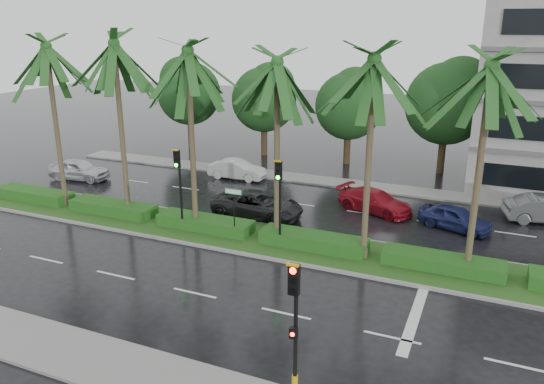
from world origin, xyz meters
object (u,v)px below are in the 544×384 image
at_px(signal_near, 295,326).
at_px(car_white, 237,170).
at_px(car_darkgrey, 258,205).
at_px(car_blue, 455,218).
at_px(signal_median_left, 179,178).
at_px(street_sign, 234,201).
at_px(car_red, 375,201).
at_px(car_silver, 79,170).

height_order(signal_near, car_white, signal_near).
relative_size(signal_near, car_white, 1.08).
relative_size(car_darkgrey, car_blue, 1.36).
bearing_deg(signal_near, signal_median_left, 135.91).
xyz_separation_m(street_sign, car_red, (5.50, 7.02, -1.47)).
xyz_separation_m(signal_near, street_sign, (-7.00, 9.87, -0.38)).
bearing_deg(car_silver, signal_near, -131.96).
relative_size(car_silver, car_red, 0.95).
distance_m(car_red, car_blue, 4.61).
height_order(car_silver, car_red, car_silver).
relative_size(street_sign, car_darkgrey, 0.50).
bearing_deg(car_darkgrey, car_white, 35.68).
distance_m(car_silver, car_darkgrey, 14.59).
height_order(signal_median_left, car_silver, signal_median_left).
distance_m(signal_near, signal_median_left, 13.93).
xyz_separation_m(signal_median_left, car_blue, (13.00, 6.18, -2.35)).
xyz_separation_m(street_sign, car_white, (-4.87, 9.87, -1.46)).
bearing_deg(street_sign, car_silver, 160.26).
height_order(street_sign, car_white, street_sign).
bearing_deg(signal_median_left, car_silver, 155.06).
xyz_separation_m(signal_near, car_silver, (-21.85, 15.20, -1.78)).
bearing_deg(street_sign, car_red, 51.91).
bearing_deg(car_darkgrey, car_silver, 83.23).
height_order(street_sign, car_silver, street_sign).
height_order(signal_near, car_red, signal_near).
relative_size(signal_median_left, car_blue, 1.15).
xyz_separation_m(signal_near, car_red, (-1.50, 16.89, -1.85)).
bearing_deg(car_darkgrey, signal_median_left, 145.06).
bearing_deg(car_red, signal_median_left, 149.69).
relative_size(car_darkgrey, car_red, 1.16).
bearing_deg(signal_median_left, car_blue, 25.44).
height_order(signal_median_left, street_sign, signal_median_left).
height_order(car_red, car_blue, car_red).
xyz_separation_m(car_silver, car_darkgrey, (14.48, -1.77, -0.00)).
bearing_deg(signal_median_left, signal_near, -44.09).
bearing_deg(car_silver, street_sign, -116.88).
bearing_deg(car_blue, car_silver, 110.96).
bearing_deg(car_red, signal_near, -155.50).
bearing_deg(car_blue, signal_median_left, 134.84).
bearing_deg(car_blue, car_darkgrey, 122.66).
bearing_deg(street_sign, car_blue, 30.97).
height_order(street_sign, car_darkgrey, street_sign).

